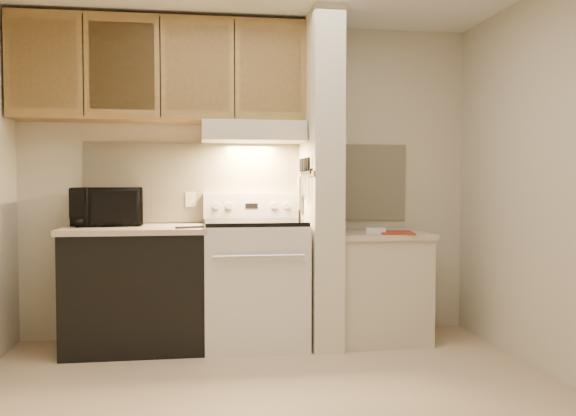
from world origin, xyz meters
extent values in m
plane|color=#CCB392|center=(0.00, 0.00, 0.00)|extent=(3.60, 3.60, 0.00)
cube|color=beige|center=(0.00, 1.50, 1.25)|extent=(3.60, 2.50, 0.02)
cube|color=beige|center=(1.80, 0.00, 1.25)|extent=(0.02, 3.00, 2.50)
cube|color=beige|center=(0.00, 1.49, 1.24)|extent=(2.60, 0.02, 0.63)
cube|color=silver|center=(0.00, 1.16, 0.46)|extent=(0.76, 0.65, 0.92)
cube|color=black|center=(0.00, 0.84, 0.50)|extent=(0.50, 0.01, 0.30)
cylinder|color=silver|center=(0.00, 0.80, 0.72)|extent=(0.65, 0.02, 0.02)
cube|color=black|center=(0.00, 1.16, 0.94)|extent=(0.74, 0.64, 0.03)
cube|color=silver|center=(0.00, 1.44, 1.05)|extent=(0.76, 0.08, 0.20)
cube|color=black|center=(0.00, 1.40, 1.05)|extent=(0.10, 0.01, 0.04)
cylinder|color=silver|center=(-0.28, 1.40, 1.05)|extent=(0.05, 0.02, 0.05)
cylinder|color=silver|center=(-0.18, 1.40, 1.05)|extent=(0.05, 0.02, 0.05)
cylinder|color=silver|center=(0.18, 1.40, 1.05)|extent=(0.05, 0.02, 0.05)
cylinder|color=silver|center=(0.28, 1.40, 1.05)|extent=(0.05, 0.02, 0.05)
cube|color=black|center=(-0.88, 1.17, 0.43)|extent=(1.00, 0.63, 0.87)
cube|color=beige|center=(-0.88, 1.17, 0.89)|extent=(1.04, 0.67, 0.04)
cube|color=black|center=(-0.48, 0.97, 0.92)|extent=(0.21, 0.14, 0.01)
cylinder|color=#206561|center=(-1.12, 1.39, 0.95)|extent=(0.09, 0.09, 0.09)
cube|color=beige|center=(-0.48, 1.48, 1.10)|extent=(0.08, 0.01, 0.12)
imported|color=black|center=(-1.10, 1.31, 1.05)|extent=(0.56, 0.41, 0.29)
cube|color=beige|center=(0.51, 1.15, 1.25)|extent=(0.22, 0.70, 2.50)
cube|color=olive|center=(0.39, 1.15, 1.30)|extent=(0.01, 0.70, 0.04)
cube|color=black|center=(0.39, 1.10, 1.32)|extent=(0.02, 0.42, 0.04)
cube|color=silver|center=(0.38, 0.95, 1.22)|extent=(0.01, 0.03, 0.16)
cylinder|color=black|center=(0.38, 0.93, 1.37)|extent=(0.02, 0.02, 0.10)
cube|color=silver|center=(0.38, 1.03, 1.21)|extent=(0.01, 0.04, 0.18)
cylinder|color=black|center=(0.38, 1.02, 1.37)|extent=(0.02, 0.02, 0.10)
cube|color=silver|center=(0.38, 1.10, 1.20)|extent=(0.01, 0.04, 0.20)
cylinder|color=black|center=(0.38, 1.10, 1.37)|extent=(0.02, 0.02, 0.10)
cube|color=silver|center=(0.38, 1.17, 1.22)|extent=(0.01, 0.04, 0.16)
cylinder|color=black|center=(0.38, 1.19, 1.37)|extent=(0.02, 0.02, 0.10)
cube|color=silver|center=(0.38, 1.26, 1.21)|extent=(0.01, 0.04, 0.18)
cylinder|color=black|center=(0.38, 1.27, 1.37)|extent=(0.02, 0.02, 0.10)
cube|color=slate|center=(0.38, 1.32, 1.15)|extent=(0.03, 0.11, 0.26)
cube|color=beige|center=(0.97, 1.15, 0.40)|extent=(0.70, 0.60, 0.81)
cube|color=beige|center=(0.97, 1.15, 0.83)|extent=(0.74, 0.64, 0.04)
cube|color=maroon|center=(1.07, 1.00, 0.86)|extent=(0.30, 0.37, 0.01)
cube|color=white|center=(0.92, 1.05, 0.87)|extent=(0.16, 0.13, 0.04)
cube|color=beige|center=(0.00, 1.28, 1.62)|extent=(0.78, 0.44, 0.15)
cube|color=beige|center=(0.00, 1.07, 1.58)|extent=(0.78, 0.04, 0.06)
cube|color=olive|center=(-0.69, 1.32, 2.08)|extent=(2.18, 0.33, 0.77)
cube|color=olive|center=(-1.51, 1.17, 2.08)|extent=(0.46, 0.01, 0.63)
cube|color=black|center=(-1.23, 1.16, 2.08)|extent=(0.01, 0.01, 0.73)
cube|color=olive|center=(-0.96, 1.17, 2.08)|extent=(0.46, 0.01, 0.63)
cube|color=black|center=(-0.69, 1.16, 2.08)|extent=(0.01, 0.01, 0.73)
cube|color=olive|center=(-0.42, 1.17, 2.08)|extent=(0.46, 0.01, 0.63)
cube|color=black|center=(-0.14, 1.16, 2.08)|extent=(0.01, 0.01, 0.73)
cube|color=olive|center=(0.13, 1.17, 2.08)|extent=(0.46, 0.01, 0.63)
camera|label=1|loc=(-0.42, -3.43, 1.24)|focal=38.00mm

